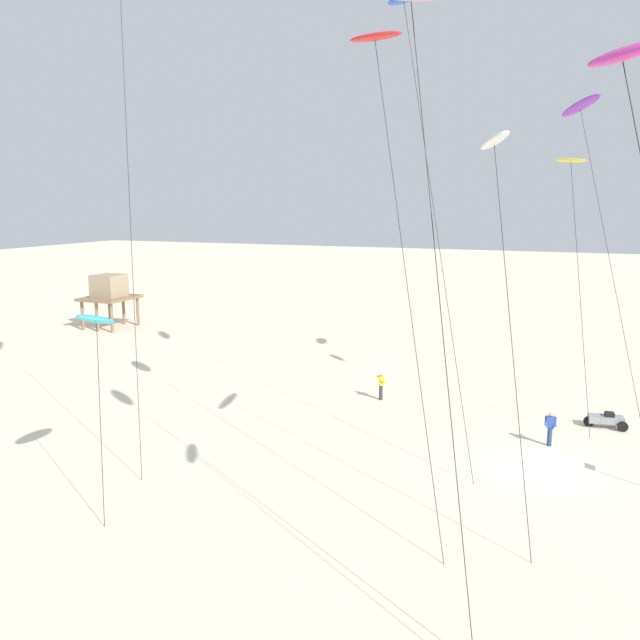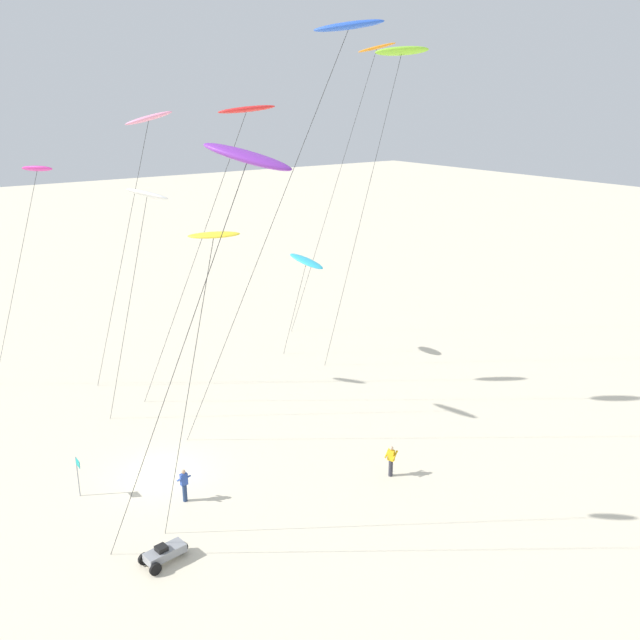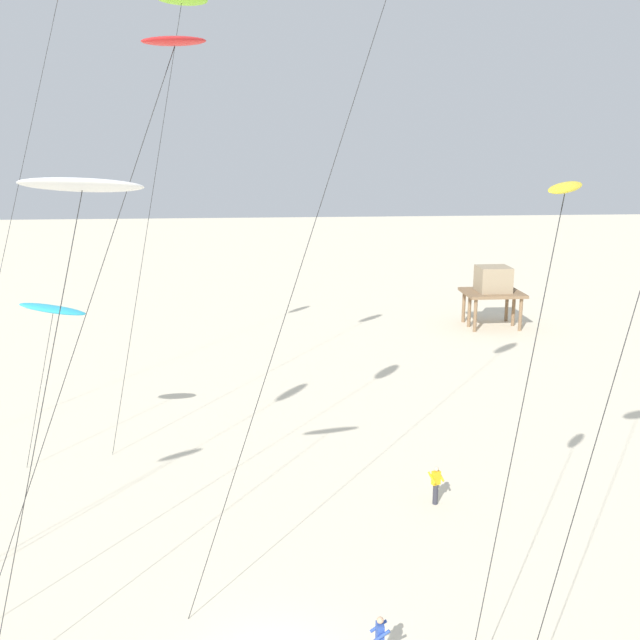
# 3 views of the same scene
# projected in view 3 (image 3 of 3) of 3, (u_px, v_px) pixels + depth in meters

# --- Properties ---
(kite_cyan) EXTENTS (3.01, 1.98, 7.76)m
(kite_cyan) POSITION_uv_depth(u_px,v_px,m) (53.00, 310.00, 33.13)
(kite_cyan) COLOR #33BFE0
(kite_cyan) RESTS_ON ground
(kite_orange) EXTENTS (6.52, 5.10, 21.97)m
(kite_orange) POSITION_uv_depth(u_px,v_px,m) (57.00, 3.00, 35.71)
(kite_orange) COLOR orange
(kite_orange) RESTS_ON ground
(kite_red) EXTENTS (7.46, 5.96, 18.02)m
(kite_red) POSITION_uv_depth(u_px,v_px,m) (174.00, 45.00, 23.14)
(kite_red) COLOR red
(kite_red) RESTS_ON ground
(kite_lime) EXTENTS (5.37, 4.34, 21.36)m
(kite_lime) POSITION_uv_depth(u_px,v_px,m) (181.00, 2.00, 33.23)
(kite_lime) COLOR #8CD833
(kite_lime) RESTS_ON ground
(kite_white) EXTENTS (4.69, 3.04, 13.85)m
(kite_white) POSITION_uv_depth(u_px,v_px,m) (82.00, 188.00, 19.21)
(kite_white) COLOR white
(kite_white) RESTS_ON ground
(kite_yellow) EXTENTS (3.38, 2.71, 13.70)m
(kite_yellow) POSITION_uv_depth(u_px,v_px,m) (563.00, 200.00, 17.97)
(kite_yellow) COLOR yellow
(kite_yellow) RESTS_ON ground
(kite_flyer_middle) EXTENTS (0.68, 0.67, 1.67)m
(kite_flyer_middle) POSITION_uv_depth(u_px,v_px,m) (436.00, 484.00, 30.08)
(kite_flyer_middle) COLOR #33333D
(kite_flyer_middle) RESTS_ON ground
(stilt_house) EXTENTS (4.59, 4.08, 4.93)m
(stilt_house) POSITION_uv_depth(u_px,v_px,m) (493.00, 285.00, 58.82)
(stilt_house) COLOR #846647
(stilt_house) RESTS_ON ground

